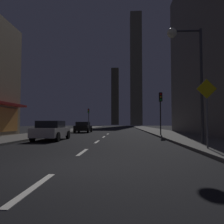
{
  "coord_description": "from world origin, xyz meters",
  "views": [
    {
      "loc": [
        1.78,
        -6.24,
        1.29
      ],
      "look_at": [
        0.0,
        28.39,
        3.07
      ],
      "focal_mm": 34.41,
      "sensor_mm": 36.0,
      "label": 1
    }
  ],
  "objects_px": {
    "car_parked_near": "(52,130)",
    "street_lamp_right": "(186,56)",
    "pedestrian_crossing_sign": "(207,107)",
    "traffic_light_near_right": "(161,104)",
    "fire_hydrant_far_left": "(56,130)",
    "traffic_light_far_left": "(89,114)",
    "car_parked_far": "(83,127)"
  },
  "relations": [
    {
      "from": "car_parked_near",
      "to": "street_lamp_right",
      "type": "bearing_deg",
      "value": -22.5
    },
    {
      "from": "car_parked_near",
      "to": "pedestrian_crossing_sign",
      "type": "xyz_separation_m",
      "value": [
        9.2,
        -5.97,
        1.28
      ]
    },
    {
      "from": "car_parked_near",
      "to": "traffic_light_near_right",
      "type": "height_order",
      "value": "traffic_light_near_right"
    },
    {
      "from": "pedestrian_crossing_sign",
      "to": "fire_hydrant_far_left",
      "type": "bearing_deg",
      "value": 128.94
    },
    {
      "from": "traffic_light_far_left",
      "to": "street_lamp_right",
      "type": "bearing_deg",
      "value": -71.63
    },
    {
      "from": "fire_hydrant_far_left",
      "to": "street_lamp_right",
      "type": "xyz_separation_m",
      "value": [
        11.28,
        -11.98,
        4.61
      ]
    },
    {
      "from": "fire_hydrant_far_left",
      "to": "traffic_light_near_right",
      "type": "distance_m",
      "value": 12.06
    },
    {
      "from": "car_parked_far",
      "to": "street_lamp_right",
      "type": "distance_m",
      "value": 19.4
    },
    {
      "from": "traffic_light_far_left",
      "to": "pedestrian_crossing_sign",
      "type": "xyz_separation_m",
      "value": [
        11.1,
        -35.02,
        -1.18
      ]
    },
    {
      "from": "traffic_light_near_right",
      "to": "car_parked_near",
      "type": "bearing_deg",
      "value": -149.09
    },
    {
      "from": "car_parked_near",
      "to": "traffic_light_far_left",
      "type": "distance_m",
      "value": 29.21
    },
    {
      "from": "traffic_light_near_right",
      "to": "traffic_light_far_left",
      "type": "relative_size",
      "value": 1.0
    },
    {
      "from": "car_parked_far",
      "to": "traffic_light_near_right",
      "type": "height_order",
      "value": "traffic_light_near_right"
    },
    {
      "from": "fire_hydrant_far_left",
      "to": "traffic_light_near_right",
      "type": "bearing_deg",
      "value": -13.86
    },
    {
      "from": "car_parked_near",
      "to": "traffic_light_near_right",
      "type": "distance_m",
      "value": 10.89
    },
    {
      "from": "car_parked_near",
      "to": "street_lamp_right",
      "type": "relative_size",
      "value": 0.64
    },
    {
      "from": "fire_hydrant_far_left",
      "to": "pedestrian_crossing_sign",
      "type": "distance_m",
      "value": 18.36
    },
    {
      "from": "fire_hydrant_far_left",
      "to": "pedestrian_crossing_sign",
      "type": "bearing_deg",
      "value": -51.06
    },
    {
      "from": "car_parked_near",
      "to": "car_parked_far",
      "type": "xyz_separation_m",
      "value": [
        0.0,
        12.92,
        0.0
      ]
    },
    {
      "from": "pedestrian_crossing_sign",
      "to": "traffic_light_far_left",
      "type": "bearing_deg",
      "value": 107.59
    },
    {
      "from": "traffic_light_far_left",
      "to": "street_lamp_right",
      "type": "xyz_separation_m",
      "value": [
        10.88,
        -32.77,
        1.87
      ]
    },
    {
      "from": "car_parked_near",
      "to": "fire_hydrant_far_left",
      "type": "xyz_separation_m",
      "value": [
        -2.3,
        8.26,
        -0.29
      ]
    },
    {
      "from": "car_parked_near",
      "to": "traffic_light_far_left",
      "type": "bearing_deg",
      "value": 93.74
    },
    {
      "from": "traffic_light_far_left",
      "to": "car_parked_near",
      "type": "bearing_deg",
      "value": -86.26
    },
    {
      "from": "car_parked_near",
      "to": "traffic_light_far_left",
      "type": "height_order",
      "value": "traffic_light_far_left"
    },
    {
      "from": "traffic_light_near_right",
      "to": "pedestrian_crossing_sign",
      "type": "bearing_deg",
      "value": -89.5
    },
    {
      "from": "car_parked_far",
      "to": "traffic_light_far_left",
      "type": "relative_size",
      "value": 1.01
    },
    {
      "from": "street_lamp_right",
      "to": "pedestrian_crossing_sign",
      "type": "height_order",
      "value": "street_lamp_right"
    },
    {
      "from": "fire_hydrant_far_left",
      "to": "pedestrian_crossing_sign",
      "type": "xyz_separation_m",
      "value": [
        11.5,
        -14.23,
        1.56
      ]
    },
    {
      "from": "car_parked_near",
      "to": "pedestrian_crossing_sign",
      "type": "height_order",
      "value": "pedestrian_crossing_sign"
    },
    {
      "from": "car_parked_near",
      "to": "pedestrian_crossing_sign",
      "type": "relative_size",
      "value": 1.34
    },
    {
      "from": "traffic_light_near_right",
      "to": "street_lamp_right",
      "type": "distance_m",
      "value": 9.36
    }
  ]
}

